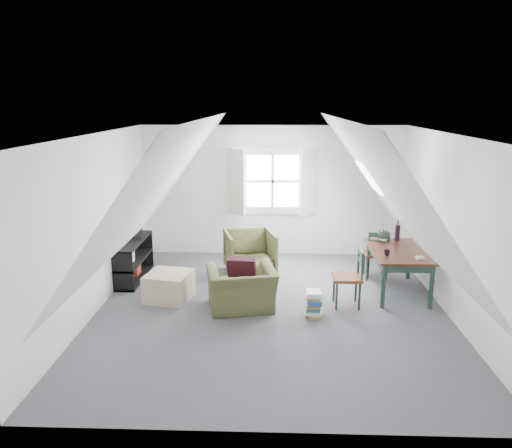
{
  "coord_description": "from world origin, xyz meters",
  "views": [
    {
      "loc": [
        0.03,
        -6.71,
        2.95
      ],
      "look_at": [
        -0.24,
        0.6,
        1.13
      ],
      "focal_mm": 35.0,
      "sensor_mm": 36.0,
      "label": 1
    }
  ],
  "objects_px": {
    "armchair_near": "(241,308)",
    "media_shelf": "(130,262)",
    "armchair_far": "(250,273)",
    "magazine_stack": "(314,304)",
    "dining_chair_near": "(350,277)",
    "dining_table": "(398,255)",
    "ottoman": "(169,286)",
    "dining_chair_far": "(376,253)"
  },
  "relations": [
    {
      "from": "ottoman",
      "to": "dining_chair_far",
      "type": "relative_size",
      "value": 0.74
    },
    {
      "from": "ottoman",
      "to": "media_shelf",
      "type": "height_order",
      "value": "media_shelf"
    },
    {
      "from": "armchair_near",
      "to": "media_shelf",
      "type": "height_order",
      "value": "media_shelf"
    },
    {
      "from": "armchair_near",
      "to": "dining_table",
      "type": "relative_size",
      "value": 0.68
    },
    {
      "from": "dining_table",
      "to": "magazine_stack",
      "type": "distance_m",
      "value": 1.71
    },
    {
      "from": "dining_table",
      "to": "media_shelf",
      "type": "xyz_separation_m",
      "value": [
        -4.35,
        0.44,
        -0.3
      ]
    },
    {
      "from": "dining_table",
      "to": "dining_chair_far",
      "type": "xyz_separation_m",
      "value": [
        -0.21,
        0.63,
        -0.16
      ]
    },
    {
      "from": "armchair_far",
      "to": "dining_chair_far",
      "type": "bearing_deg",
      "value": -19.26
    },
    {
      "from": "dining_table",
      "to": "media_shelf",
      "type": "relative_size",
      "value": 1.06
    },
    {
      "from": "armchair_near",
      "to": "dining_chair_far",
      "type": "xyz_separation_m",
      "value": [
        2.2,
        1.36,
        0.44
      ]
    },
    {
      "from": "armchair_near",
      "to": "armchair_far",
      "type": "bearing_deg",
      "value": -103.93
    },
    {
      "from": "armchair_near",
      "to": "magazine_stack",
      "type": "relative_size",
      "value": 2.66
    },
    {
      "from": "armchair_far",
      "to": "dining_table",
      "type": "bearing_deg",
      "value": -33.52
    },
    {
      "from": "armchair_near",
      "to": "armchair_far",
      "type": "relative_size",
      "value": 1.14
    },
    {
      "from": "dining_chair_far",
      "to": "dining_table",
      "type": "bearing_deg",
      "value": 128.72
    },
    {
      "from": "dining_chair_far",
      "to": "dining_chair_near",
      "type": "distance_m",
      "value": 1.34
    },
    {
      "from": "media_shelf",
      "to": "armchair_far",
      "type": "bearing_deg",
      "value": 6.72
    },
    {
      "from": "armchair_near",
      "to": "media_shelf",
      "type": "distance_m",
      "value": 2.3
    },
    {
      "from": "dining_chair_far",
      "to": "magazine_stack",
      "type": "xyz_separation_m",
      "value": [
        -1.16,
        -1.57,
        -0.26
      ]
    },
    {
      "from": "ottoman",
      "to": "magazine_stack",
      "type": "height_order",
      "value": "ottoman"
    },
    {
      "from": "armchair_far",
      "to": "magazine_stack",
      "type": "relative_size",
      "value": 2.34
    },
    {
      "from": "dining_table",
      "to": "armchair_near",
      "type": "bearing_deg",
      "value": -167.19
    },
    {
      "from": "armchair_near",
      "to": "dining_chair_near",
      "type": "distance_m",
      "value": 1.65
    },
    {
      "from": "armchair_near",
      "to": "dining_chair_far",
      "type": "relative_size",
      "value": 1.12
    },
    {
      "from": "dining_chair_near",
      "to": "armchair_far",
      "type": "bearing_deg",
      "value": -132.57
    },
    {
      "from": "ottoman",
      "to": "dining_chair_near",
      "type": "xyz_separation_m",
      "value": [
        2.69,
        -0.15,
        0.24
      ]
    },
    {
      "from": "dining_chair_near",
      "to": "media_shelf",
      "type": "xyz_separation_m",
      "value": [
        -3.53,
        1.0,
        -0.15
      ]
    },
    {
      "from": "armchair_far",
      "to": "dining_table",
      "type": "distance_m",
      "value": 2.56
    },
    {
      "from": "ottoman",
      "to": "dining_chair_near",
      "type": "distance_m",
      "value": 2.71
    },
    {
      "from": "dining_chair_far",
      "to": "magazine_stack",
      "type": "height_order",
      "value": "dining_chair_far"
    },
    {
      "from": "armchair_near",
      "to": "dining_chair_near",
      "type": "height_order",
      "value": "dining_chair_near"
    },
    {
      "from": "armchair_far",
      "to": "dining_table",
      "type": "xyz_separation_m",
      "value": [
        2.35,
        -0.81,
        0.61
      ]
    },
    {
      "from": "ottoman",
      "to": "dining_chair_far",
      "type": "distance_m",
      "value": 3.48
    },
    {
      "from": "dining_chair_near",
      "to": "media_shelf",
      "type": "bearing_deg",
      "value": -106.41
    },
    {
      "from": "dining_chair_near",
      "to": "magazine_stack",
      "type": "relative_size",
      "value": 2.42
    },
    {
      "from": "armchair_near",
      "to": "magazine_stack",
      "type": "xyz_separation_m",
      "value": [
        1.03,
        -0.21,
        0.18
      ]
    },
    {
      "from": "ottoman",
      "to": "magazine_stack",
      "type": "distance_m",
      "value": 2.22
    },
    {
      "from": "armchair_far",
      "to": "magazine_stack",
      "type": "xyz_separation_m",
      "value": [
        0.98,
        -1.75,
        0.18
      ]
    },
    {
      "from": "armchair_far",
      "to": "dining_chair_near",
      "type": "relative_size",
      "value": 0.97
    },
    {
      "from": "ottoman",
      "to": "dining_table",
      "type": "height_order",
      "value": "dining_table"
    },
    {
      "from": "ottoman",
      "to": "magazine_stack",
      "type": "xyz_separation_m",
      "value": [
        2.15,
        -0.52,
        -0.03
      ]
    },
    {
      "from": "dining_table",
      "to": "dining_chair_near",
      "type": "bearing_deg",
      "value": -150.04
    }
  ]
}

